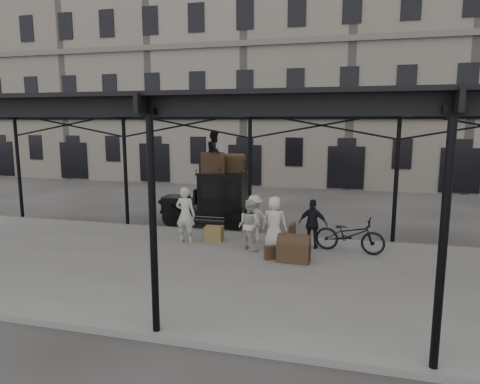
% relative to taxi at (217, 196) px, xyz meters
% --- Properties ---
extents(ground, '(120.00, 120.00, 0.00)m').
position_rel_taxi_xyz_m(ground, '(1.67, -3.25, -1.20)').
color(ground, '#383533').
rests_on(ground, ground).
extents(platform, '(28.00, 8.00, 0.15)m').
position_rel_taxi_xyz_m(platform, '(1.67, -5.25, -1.13)').
color(platform, slate).
rests_on(platform, ground).
extents(canopy, '(22.50, 9.00, 4.74)m').
position_rel_taxi_xyz_m(canopy, '(1.67, -4.97, 3.39)').
color(canopy, black).
rests_on(canopy, ground).
extents(building_frontage, '(64.00, 8.00, 14.00)m').
position_rel_taxi_xyz_m(building_frontage, '(1.67, 14.75, 5.80)').
color(building_frontage, slate).
rests_on(building_frontage, ground).
extents(taxi, '(3.65, 1.55, 2.18)m').
position_rel_taxi_xyz_m(taxi, '(0.00, 0.00, 0.00)').
color(taxi, black).
rests_on(taxi, ground).
extents(porter_left, '(0.69, 0.46, 1.88)m').
position_rel_taxi_xyz_m(porter_left, '(-0.13, -3.03, -0.11)').
color(porter_left, beige).
rests_on(porter_left, platform).
extents(porter_midleft, '(0.99, 0.97, 1.61)m').
position_rel_taxi_xyz_m(porter_midleft, '(2.18, -3.33, -0.25)').
color(porter_midleft, beige).
rests_on(porter_midleft, platform).
extents(porter_centre, '(0.82, 0.54, 1.67)m').
position_rel_taxi_xyz_m(porter_centre, '(2.88, -2.92, -0.22)').
color(porter_centre, silver).
rests_on(porter_centre, platform).
extents(porter_official, '(0.98, 0.51, 1.59)m').
position_rel_taxi_xyz_m(porter_official, '(4.09, -2.72, -0.26)').
color(porter_official, black).
rests_on(porter_official, platform).
extents(porter_right, '(1.19, 0.96, 1.61)m').
position_rel_taxi_xyz_m(porter_right, '(2.12, -2.47, -0.25)').
color(porter_right, beige).
rests_on(porter_right, platform).
extents(bicycle, '(2.23, 1.06, 1.12)m').
position_rel_taxi_xyz_m(bicycle, '(5.25, -2.86, -0.49)').
color(bicycle, black).
rests_on(bicycle, platform).
extents(porter_roof, '(0.70, 0.86, 1.64)m').
position_rel_taxi_xyz_m(porter_roof, '(-0.03, -0.10, 1.80)').
color(porter_roof, black).
rests_on(porter_roof, taxi).
extents(steamer_trunk_roof_near, '(1.06, 0.83, 0.68)m').
position_rel_taxi_xyz_m(steamer_trunk_roof_near, '(-0.08, -0.25, 1.32)').
color(steamer_trunk_roof_near, '#453020').
rests_on(steamer_trunk_roof_near, taxi).
extents(steamer_trunk_roof_far, '(0.87, 0.56, 0.62)m').
position_rel_taxi_xyz_m(steamer_trunk_roof_far, '(0.67, 0.20, 1.29)').
color(steamer_trunk_roof_far, '#453020').
rests_on(steamer_trunk_roof_far, taxi).
extents(steamer_trunk_platform, '(0.94, 0.60, 0.68)m').
position_rel_taxi_xyz_m(steamer_trunk_platform, '(3.69, -4.19, -0.71)').
color(steamer_trunk_platform, '#453020').
rests_on(steamer_trunk_platform, platform).
extents(wicker_hamper, '(0.62, 0.48, 0.50)m').
position_rel_taxi_xyz_m(wicker_hamper, '(0.76, -2.70, -0.80)').
color(wicker_hamper, olive).
rests_on(wicker_hamper, platform).
extents(suitcase_upright, '(0.19, 0.61, 0.45)m').
position_rel_taxi_xyz_m(suitcase_upright, '(3.27, -1.45, -0.83)').
color(suitcase_upright, '#453020').
rests_on(suitcase_upright, platform).
extents(suitcase_flat, '(0.58, 0.46, 0.40)m').
position_rel_taxi_xyz_m(suitcase_flat, '(3.09, -4.12, -0.85)').
color(suitcase_flat, '#453020').
rests_on(suitcase_flat, platform).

